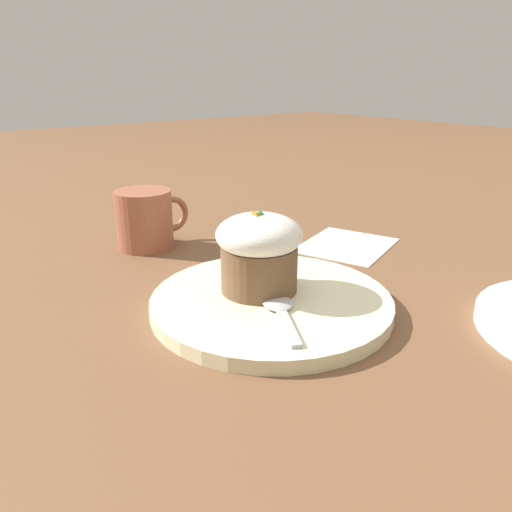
% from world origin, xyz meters
% --- Properties ---
extents(ground_plane, '(4.00, 4.00, 0.00)m').
position_xyz_m(ground_plane, '(0.00, 0.00, 0.00)').
color(ground_plane, brown).
extents(dessert_plate, '(0.25, 0.25, 0.01)m').
position_xyz_m(dessert_plate, '(0.00, 0.00, 0.01)').
color(dessert_plate, beige).
rests_on(dessert_plate, ground_plane).
extents(carrot_cake, '(0.09, 0.09, 0.09)m').
position_xyz_m(carrot_cake, '(-0.00, 0.02, 0.06)').
color(carrot_cake, brown).
rests_on(carrot_cake, dessert_plate).
extents(spoon, '(0.07, 0.10, 0.01)m').
position_xyz_m(spoon, '(-0.02, -0.03, 0.02)').
color(spoon, '#B7B7BC').
rests_on(spoon, dessert_plate).
extents(coffee_cup, '(0.11, 0.08, 0.08)m').
position_xyz_m(coffee_cup, '(-0.01, 0.26, 0.04)').
color(coffee_cup, '#9E563D').
rests_on(coffee_cup, ground_plane).
extents(paper_napkin, '(0.17, 0.15, 0.00)m').
position_xyz_m(paper_napkin, '(0.22, 0.09, 0.00)').
color(paper_napkin, white).
rests_on(paper_napkin, ground_plane).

